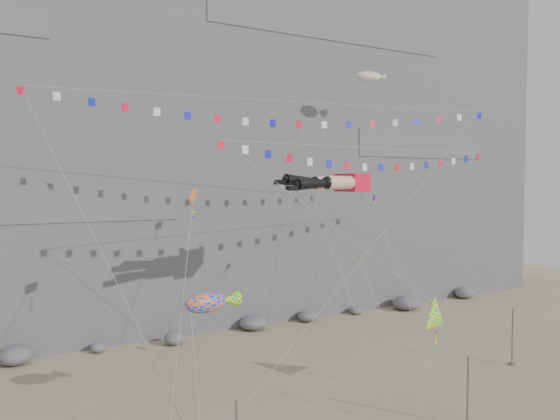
# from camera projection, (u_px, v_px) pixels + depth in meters

# --- Properties ---
(ground) EXTENTS (120.00, 120.00, 0.00)m
(ground) POSITION_uv_depth(u_px,v_px,m) (369.00, 390.00, 36.00)
(ground) COLOR tan
(ground) RESTS_ON ground
(cliff) EXTENTS (80.00, 28.00, 50.00)m
(cliff) POSITION_uv_depth(u_px,v_px,m) (194.00, 84.00, 62.57)
(cliff) COLOR slate
(cliff) RESTS_ON ground
(talus_boulders) EXTENTS (60.00, 3.00, 1.20)m
(talus_boulders) POSITION_uv_depth(u_px,v_px,m) (253.00, 323.00, 50.73)
(talus_boulders) COLOR slate
(talus_boulders) RESTS_ON ground
(anchor_pole_center) EXTENTS (0.12, 0.12, 4.00)m
(anchor_pole_center) POSITION_uv_depth(u_px,v_px,m) (468.00, 392.00, 30.39)
(anchor_pole_center) COLOR slate
(anchor_pole_center) RESTS_ON ground
(anchor_pole_right) EXTENTS (0.12, 0.12, 4.31)m
(anchor_pole_right) POSITION_uv_depth(u_px,v_px,m) (512.00, 337.00, 40.79)
(anchor_pole_right) COLOR slate
(anchor_pole_right) RESTS_ON ground
(legs_kite) EXTENTS (7.61, 15.08, 19.40)m
(legs_kite) POSITION_uv_depth(u_px,v_px,m) (332.00, 183.00, 39.42)
(legs_kite) COLOR red
(legs_kite) RESTS_ON ground
(flag_banner_upper) EXTENTS (35.21, 13.18, 24.72)m
(flag_banner_upper) POSITION_uv_depth(u_px,v_px,m) (286.00, 101.00, 40.26)
(flag_banner_upper) COLOR red
(flag_banner_upper) RESTS_ON ground
(flag_banner_lower) EXTENTS (26.44, 7.43, 19.35)m
(flag_banner_lower) POSITION_uv_depth(u_px,v_px,m) (373.00, 148.00, 41.66)
(flag_banner_lower) COLOR red
(flag_banner_lower) RESTS_ON ground
(harlequin_kite) EXTENTS (5.55, 9.20, 15.96)m
(harlequin_kite) POSITION_uv_depth(u_px,v_px,m) (193.00, 196.00, 34.14)
(harlequin_kite) COLOR red
(harlequin_kite) RESTS_ON ground
(fish_windsock) EXTENTS (3.86, 5.14, 8.34)m
(fish_windsock) POSITION_uv_depth(u_px,v_px,m) (206.00, 303.00, 30.45)
(fish_windsock) COLOR #FF660D
(fish_windsock) RESTS_ON ground
(delta_kite) EXTENTS (2.69, 4.82, 7.18)m
(delta_kite) POSITION_uv_depth(u_px,v_px,m) (437.00, 317.00, 34.62)
(delta_kite) COLOR #FFF80D
(delta_kite) RESTS_ON ground
(blimp_windsock) EXTENTS (4.57, 16.69, 28.31)m
(blimp_windsock) POSITION_uv_depth(u_px,v_px,m) (369.00, 77.00, 50.84)
(blimp_windsock) COLOR beige
(blimp_windsock) RESTS_ON ground
(small_kite_a) EXTENTS (1.23, 12.65, 20.04)m
(small_kite_a) POSITION_uv_depth(u_px,v_px,m) (296.00, 153.00, 40.10)
(small_kite_a) COLOR orange
(small_kite_a) RESTS_ON ground
(small_kite_b) EXTENTS (3.67, 10.95, 16.48)m
(small_kite_b) POSITION_uv_depth(u_px,v_px,m) (375.00, 202.00, 43.03)
(small_kite_b) COLOR purple
(small_kite_b) RESTS_ON ground
(small_kite_c) EXTENTS (1.20, 8.00, 11.50)m
(small_kite_c) POSITION_uv_depth(u_px,v_px,m) (360.00, 261.00, 35.36)
(small_kite_c) COLOR green
(small_kite_c) RESTS_ON ground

